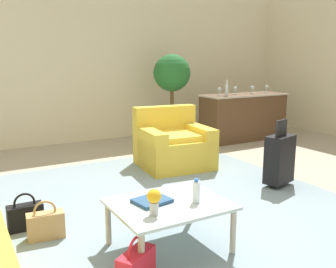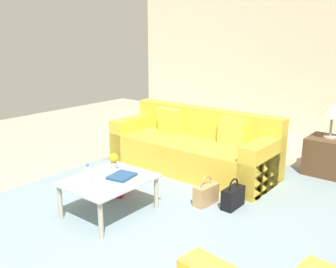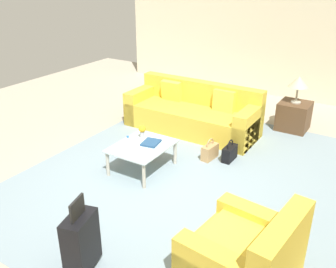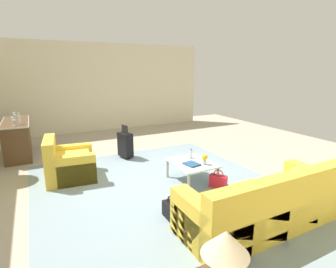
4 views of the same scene
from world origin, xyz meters
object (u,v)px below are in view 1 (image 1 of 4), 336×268
(coffee_table_book, at_px, (152,201))
(potted_ficus, at_px, (172,81))
(flower_vase, at_px, (154,199))
(handbag_red, at_px, (136,266))
(bar_console, at_px, (243,116))
(wine_glass_rightmost, at_px, (266,87))
(suitcase_black, at_px, (280,159))
(armchair, at_px, (172,146))
(handbag_tan, at_px, (46,225))
(water_bottle, at_px, (196,191))
(wine_bottle_clear, at_px, (227,90))
(handbag_black, at_px, (25,216))
(coffee_table, at_px, (169,209))
(wine_glass_right_of_centre, at_px, (252,88))
(wine_glass_leftmost, at_px, (219,90))
(wine_glass_left_of_centre, at_px, (235,89))

(coffee_table_book, height_order, potted_ficus, potted_ficus)
(flower_vase, distance_m, handbag_red, 0.49)
(bar_console, height_order, wine_glass_rightmost, wine_glass_rightmost)
(suitcase_black, bearing_deg, armchair, 115.19)
(bar_console, bearing_deg, handbag_tan, -151.27)
(water_bottle, relative_size, wine_bottle_clear, 0.68)
(bar_console, xyz_separation_m, wine_bottle_clear, (-0.54, -0.12, 0.55))
(coffee_table_book, distance_m, handbag_black, 1.30)
(armchair, relative_size, handbag_tan, 2.99)
(coffee_table, bearing_deg, wine_bottle_clear, 45.20)
(wine_glass_right_of_centre, bearing_deg, suitcase_black, -125.31)
(handbag_tan, bearing_deg, potted_ficus, 44.33)
(wine_glass_right_of_centre, distance_m, suitcase_black, 3.02)
(flower_vase, height_order, handbag_red, flower_vase)
(bar_console, bearing_deg, wine_glass_rightmost, 3.54)
(armchair, xyz_separation_m, handbag_black, (-2.29, -1.17, -0.17))
(wine_bottle_clear, distance_m, suitcase_black, 2.57)
(handbag_black, xyz_separation_m, potted_ficus, (3.19, 2.70, 1.03))
(wine_glass_right_of_centre, xyz_separation_m, handbag_black, (-4.69, -2.11, -0.88))
(water_bottle, distance_m, suitcase_black, 1.98)
(potted_ficus, bearing_deg, handbag_black, -139.69)
(water_bottle, bearing_deg, handbag_black, 137.24)
(wine_glass_leftmost, height_order, potted_ficus, potted_ficus)
(bar_console, distance_m, potted_ficus, 1.59)
(handbag_tan, bearing_deg, suitcase_black, -0.19)
(flower_vase, bearing_deg, wine_glass_leftmost, 46.31)
(bar_console, distance_m, wine_bottle_clear, 0.78)
(suitcase_black, bearing_deg, coffee_table, -160.71)
(armchair, bearing_deg, coffee_table_book, -124.32)
(water_bottle, relative_size, handbag_black, 0.57)
(coffee_table_book, height_order, wine_glass_left_of_centre, wine_glass_left_of_centre)
(suitcase_black, bearing_deg, wine_bottle_clear, 67.14)
(handbag_black, bearing_deg, armchair, 27.12)
(handbag_red, bearing_deg, water_bottle, 17.92)
(wine_glass_right_of_centre, xyz_separation_m, handbag_tan, (-4.57, -2.40, -0.88))
(suitcase_black, height_order, handbag_tan, suitcase_black)
(wine_glass_leftmost, height_order, handbag_tan, wine_glass_leftmost)
(coffee_table, relative_size, coffee_table_book, 3.31)
(bar_console, xyz_separation_m, potted_ficus, (-1.30, 0.60, 0.70))
(wine_glass_right_of_centre, xyz_separation_m, potted_ficus, (-1.51, 0.59, 0.15))
(armchair, xyz_separation_m, coffee_table, (-1.31, -2.17, 0.06))
(suitcase_black, xyz_separation_m, potted_ficus, (0.20, 3.00, 0.81))
(armchair, distance_m, bar_console, 2.39)
(water_bottle, xyz_separation_m, handbag_tan, (-1.06, 0.81, -0.38))
(armchair, xyz_separation_m, coffee_table_book, (-1.43, -2.09, 0.13))
(handbag_red, bearing_deg, wine_glass_left_of_centre, 42.62)
(coffee_table_book, bearing_deg, wine_glass_right_of_centre, 28.48)
(handbag_red, bearing_deg, handbag_tan, 111.88)
(handbag_black, bearing_deg, water_bottle, -42.76)
(potted_ficus, bearing_deg, handbag_tan, -135.67)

